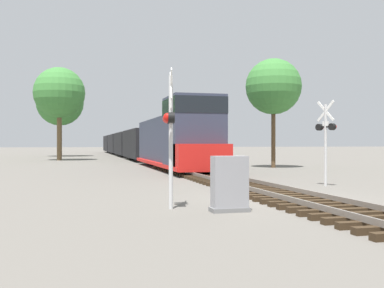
{
  "coord_description": "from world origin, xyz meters",
  "views": [
    {
      "loc": [
        -6.77,
        -13.77,
        1.89
      ],
      "look_at": [
        -2.63,
        2.47,
        1.85
      ],
      "focal_mm": 42.0,
      "sensor_mm": 36.0,
      "label": 1
    }
  ],
  "objects": [
    {
      "name": "rail_track_bed",
      "position": [
        0.0,
        -0.0,
        0.14
      ],
      "size": [
        2.6,
        160.0,
        0.31
      ],
      "color": "#382819",
      "rests_on": "ground"
    },
    {
      "name": "crossing_signal_near",
      "position": [
        -4.21,
        -1.16,
        2.42
      ],
      "size": [
        0.45,
        1.01,
        3.99
      ],
      "rotation": [
        0.0,
        0.0,
        -1.73
      ],
      "color": "silver",
      "rests_on": "ground"
    },
    {
      "name": "ground_plane",
      "position": [
        0.0,
        0.0,
        0.0
      ],
      "size": [
        400.0,
        400.0,
        0.0
      ],
      "primitive_type": "plane",
      "color": "#666059"
    },
    {
      "name": "tree_mid_background",
      "position": [
        -8.73,
        37.17,
        7.34
      ],
      "size": [
        5.53,
        5.53,
        10.15
      ],
      "color": "brown",
      "rests_on": "ground"
    },
    {
      "name": "tree_deep_background",
      "position": [
        -9.22,
        52.44,
        7.65
      ],
      "size": [
        6.6,
        6.6,
        10.97
      ],
      "color": "brown",
      "rests_on": "ground"
    },
    {
      "name": "tree_far_right",
      "position": [
        7.81,
        18.08,
        6.21
      ],
      "size": [
        4.28,
        4.28,
        8.38
      ],
      "color": "brown",
      "rests_on": "ground"
    },
    {
      "name": "crossing_signal_far",
      "position": [
        3.78,
        3.82,
        2.33
      ],
      "size": [
        0.59,
        1.0,
        3.76
      ],
      "rotation": [
        0.0,
        0.0,
        1.91
      ],
      "color": "silver",
      "rests_on": "ground"
    },
    {
      "name": "relay_cabinet",
      "position": [
        -2.72,
        -2.07,
        0.75
      ],
      "size": [
        1.06,
        0.52,
        1.53
      ],
      "color": "slate",
      "rests_on": "ground"
    },
    {
      "name": "freight_train",
      "position": [
        0.0,
        45.04,
        1.85
      ],
      "size": [
        3.14,
        74.85,
        4.7
      ],
      "color": "#33384C",
      "rests_on": "ground"
    }
  ]
}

